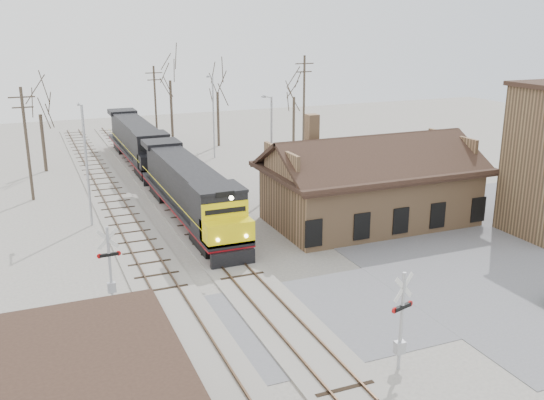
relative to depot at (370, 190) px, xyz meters
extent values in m
plane|color=#A7A196|center=(-11.99, -12.00, -2.41)|extent=(140.00, 140.00, 0.00)
cube|color=#5D5D62|center=(-11.99, -12.00, -2.39)|extent=(60.00, 9.00, 0.03)
cube|color=#5D5D62|center=(6.01, -8.00, -2.39)|extent=(22.00, 26.00, 0.03)
cube|color=#A7A196|center=(-11.99, 3.00, -2.35)|extent=(3.40, 90.00, 0.12)
cube|color=#473323|center=(-12.71, 3.00, -2.24)|extent=(0.08, 90.00, 0.14)
cube|color=#473323|center=(-11.27, 3.00, -2.24)|extent=(0.08, 90.00, 0.14)
cube|color=#A7A196|center=(-16.49, 3.00, -2.35)|extent=(3.40, 90.00, 0.12)
cube|color=#473323|center=(-17.21, 3.00, -2.24)|extent=(0.08, 90.00, 0.14)
cube|color=#473323|center=(-15.77, 3.00, -2.24)|extent=(0.08, 90.00, 0.14)
cube|color=#A17953|center=(0.01, 0.00, -0.41)|extent=(14.00, 8.00, 4.00)
cube|color=black|center=(0.01, 0.00, 1.69)|extent=(15.20, 9.20, 0.30)
cube|color=black|center=(0.01, -2.30, 2.69)|extent=(15.00, 4.71, 2.66)
cube|color=black|center=(0.01, 2.30, 2.69)|extent=(15.00, 4.71, 2.66)
cube|color=#A17953|center=(-3.99, 1.50, 4.39)|extent=(0.80, 0.80, 2.20)
cube|color=black|center=(-11.99, -0.86, -1.87)|extent=(2.45, 3.92, 0.98)
cube|color=black|center=(-11.99, 11.89, -1.87)|extent=(2.45, 3.92, 0.98)
cube|color=black|center=(-11.99, 5.52, -1.08)|extent=(2.94, 19.62, 0.34)
cube|color=maroon|center=(-11.99, 5.52, -1.30)|extent=(2.96, 19.62, 0.12)
cube|color=black|center=(-11.99, 6.74, 0.44)|extent=(2.55, 14.22, 2.75)
cube|color=black|center=(-11.99, -1.74, 0.44)|extent=(2.94, 2.75, 2.75)
cube|color=yellow|center=(-11.99, -3.41, -0.40)|extent=(2.94, 1.77, 1.37)
cube|color=black|center=(-11.99, -4.39, -1.87)|extent=(2.75, 0.25, 0.98)
cylinder|color=#FFF2CC|center=(-11.99, -4.31, 1.91)|extent=(0.27, 0.10, 0.27)
cube|color=black|center=(-11.99, 19.26, -1.87)|extent=(2.45, 3.92, 0.98)
cube|color=black|center=(-11.99, 32.01, -1.87)|extent=(2.45, 3.92, 0.98)
cube|color=black|center=(-11.99, 25.63, -1.08)|extent=(2.94, 19.62, 0.34)
cube|color=maroon|center=(-11.99, 25.63, -1.30)|extent=(2.96, 19.62, 0.12)
cube|color=black|center=(-11.99, 26.86, 0.44)|extent=(2.55, 14.22, 2.75)
cube|color=black|center=(-11.99, 18.37, 0.44)|extent=(2.94, 2.75, 2.75)
cube|color=black|center=(-11.99, 16.71, -0.40)|extent=(2.94, 1.77, 1.37)
cube|color=black|center=(-11.99, 15.72, -1.87)|extent=(2.75, 0.25, 0.98)
cylinder|color=#A5A8AD|center=(-9.08, -17.40, -0.21)|extent=(0.15, 0.15, 4.39)
cube|color=silver|center=(-9.08, -17.40, 1.32)|extent=(1.11, 0.36, 1.15)
cube|color=silver|center=(-9.08, -17.40, 1.32)|extent=(1.11, 0.36, 1.15)
cube|color=black|center=(-9.08, -17.40, 0.45)|extent=(0.99, 0.42, 0.16)
cylinder|color=#B20C0C|center=(-9.56, -17.53, 0.45)|extent=(0.28, 0.15, 0.26)
cylinder|color=#B20C0C|center=(-8.61, -17.26, 0.45)|extent=(0.28, 0.15, 0.26)
cube|color=#A5A8AD|center=(-9.08, -17.40, -1.42)|extent=(0.44, 0.33, 0.55)
cylinder|color=#A5A8AD|center=(-19.35, -6.58, -0.29)|extent=(0.15, 0.15, 4.24)
cube|color=silver|center=(-19.35, -6.58, 1.20)|extent=(1.11, 0.08, 1.11)
cube|color=silver|center=(-19.35, -6.58, 1.20)|extent=(1.11, 0.08, 1.11)
cube|color=black|center=(-19.35, -6.58, 0.35)|extent=(0.96, 0.19, 0.16)
cylinder|color=#B20C0C|center=(-18.87, -6.56, 0.35)|extent=(0.26, 0.09, 0.25)
cylinder|color=#B20C0C|center=(-19.82, -6.60, 0.35)|extent=(0.26, 0.09, 0.25)
cube|color=#A5A8AD|center=(-19.35, -6.58, -1.45)|extent=(0.42, 0.32, 0.53)
cylinder|color=#A5A8AD|center=(-18.82, 6.94, 1.92)|extent=(0.18, 0.18, 8.66)
cylinder|color=#A5A8AD|center=(-18.82, 7.84, 6.15)|extent=(0.12, 1.80, 0.12)
cube|color=#A5A8AD|center=(-18.82, 8.64, 6.05)|extent=(0.25, 0.50, 0.12)
cylinder|color=#A5A8AD|center=(-4.02, 8.82, 1.75)|extent=(0.18, 0.18, 8.31)
cylinder|color=#A5A8AD|center=(-4.02, 9.72, 5.80)|extent=(0.12, 1.80, 0.12)
cube|color=#A5A8AD|center=(-4.02, 10.52, 5.70)|extent=(0.25, 0.50, 0.12)
cylinder|color=#A5A8AD|center=(-3.93, 24.98, 1.91)|extent=(0.18, 0.18, 8.63)
cylinder|color=#A5A8AD|center=(-3.93, 25.88, 6.12)|extent=(0.12, 1.80, 0.12)
cube|color=#A5A8AD|center=(-3.93, 26.68, 6.02)|extent=(0.25, 0.50, 0.12)
cylinder|color=#382D23|center=(-22.49, 15.43, 2.19)|extent=(0.24, 0.24, 9.19)
cube|color=#382D23|center=(-22.49, 15.43, 5.99)|extent=(2.00, 0.10, 0.10)
cube|color=#382D23|center=(-22.49, 15.43, 5.19)|extent=(1.60, 0.10, 0.10)
cylinder|color=#382D23|center=(-7.84, 35.35, 2.15)|extent=(0.24, 0.24, 9.10)
cube|color=#382D23|center=(-7.84, 35.35, 5.90)|extent=(2.00, 0.10, 0.10)
cube|color=#382D23|center=(-7.84, 35.35, 5.10)|extent=(1.60, 0.10, 0.10)
cylinder|color=#382D23|center=(3.81, 19.13, 3.03)|extent=(0.24, 0.24, 10.87)
cube|color=#382D23|center=(3.81, 19.13, 7.66)|extent=(2.00, 0.10, 0.10)
cube|color=#382D23|center=(3.81, 19.13, 6.86)|extent=(1.60, 0.10, 0.10)
cylinder|color=#382D23|center=(-20.98, 25.52, 0.38)|extent=(0.32, 0.32, 5.57)
cylinder|color=#382D23|center=(-6.00, 35.18, 1.29)|extent=(0.32, 0.32, 7.38)
cylinder|color=#382D23|center=(-1.52, 31.01, 0.72)|extent=(0.32, 0.32, 6.26)
cylinder|color=#382D23|center=(6.04, 26.40, 0.53)|extent=(0.32, 0.32, 5.87)
camera|label=1|loc=(-22.71, -36.18, 11.74)|focal=40.00mm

